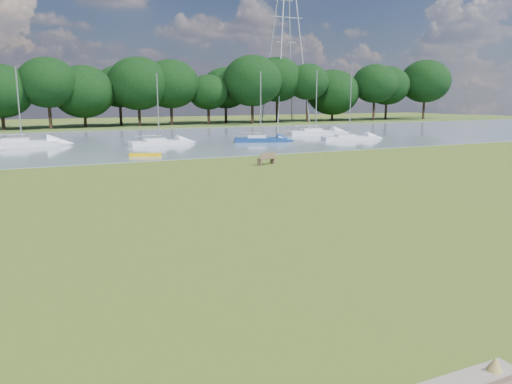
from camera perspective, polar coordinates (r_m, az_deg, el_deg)
name	(u,v)px	position (r m, az deg, el deg)	size (l,w,h in m)	color
ground	(201,229)	(20.46, -6.31, -4.24)	(220.00, 220.00, 0.00)	#556725
river	(82,143)	(61.27, -19.30, 5.33)	(220.00, 40.00, 0.10)	slate
far_bank	(61,128)	(91.08, -21.38, 6.83)	(220.00, 20.00, 0.40)	#4C6626
riverbank_bench	(267,159)	(39.25, 1.23, 3.85)	(1.66, 0.89, 0.98)	brown
kayak	(145,155)	(45.41, -12.53, 4.17)	(2.78, 0.65, 0.28)	#DFB207
pylon	(286,16)	(102.15, 3.49, 19.45)	(7.04, 4.94, 32.87)	#9CA0A8
tree_line	(99,84)	(87.61, -17.48, 11.66)	(153.94, 10.06, 12.17)	black
sailboat_1	(315,131)	(69.82, 6.77, 6.94)	(7.85, 3.45, 8.76)	silver
sailboat_2	(21,142)	(58.75, -25.27, 5.23)	(7.89, 2.96, 8.29)	silver
sailboat_4	(260,138)	(58.33, 0.46, 6.19)	(6.24, 3.58, 8.00)	navy
sailboat_5	(349,137)	(61.95, 10.55, 6.25)	(6.91, 3.21, 9.23)	silver
sailboat_7	(158,141)	(55.62, -11.09, 5.73)	(6.57, 2.32, 7.68)	silver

